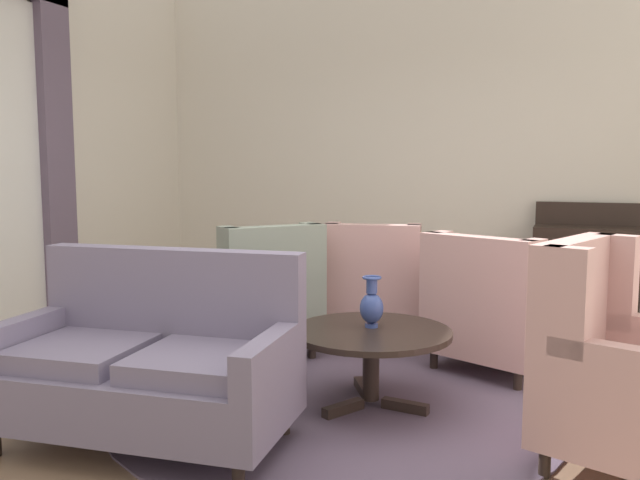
{
  "coord_description": "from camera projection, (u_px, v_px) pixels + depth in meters",
  "views": [
    {
      "loc": [
        1.31,
        -3.39,
        1.44
      ],
      "look_at": [
        -0.26,
        0.7,
        0.94
      ],
      "focal_mm": 37.39,
      "sensor_mm": 36.0,
      "label": 1
    }
  ],
  "objects": [
    {
      "name": "baseboard_back",
      "position": [
        429.0,
        304.0,
        6.6
      ],
      "size": [
        5.83,
        0.03,
        0.12
      ],
      "primitive_type": "cube",
      "color": "black",
      "rests_on": "ground"
    },
    {
      "name": "side_table",
      "position": [
        540.0,
        313.0,
        4.56
      ],
      "size": [
        0.46,
        0.46,
        0.72
      ],
      "color": "black",
      "rests_on": "ground"
    },
    {
      "name": "settee",
      "position": [
        149.0,
        365.0,
        3.45
      ],
      "size": [
        1.57,
        0.92,
        0.98
      ],
      "rotation": [
        0.0,
        0.0,
        0.09
      ],
      "color": "slate",
      "rests_on": "ground"
    },
    {
      "name": "armchair_far_left",
      "position": [
        376.0,
        292.0,
        5.38
      ],
      "size": [
        0.88,
        1.03,
        0.99
      ],
      "rotation": [
        0.0,
        0.0,
        3.32
      ],
      "color": "tan",
      "rests_on": "ground"
    },
    {
      "name": "area_rug",
      "position": [
        337.0,
        401.0,
        4.06
      ],
      "size": [
        2.75,
        2.75,
        0.01
      ],
      "primitive_type": "cylinder",
      "color": "#5B4C60",
      "rests_on": "ground"
    },
    {
      "name": "sideboard",
      "position": [
        585.0,
        271.0,
        5.82
      ],
      "size": [
        0.87,
        0.38,
        1.11
      ],
      "color": "black",
      "rests_on": "ground"
    },
    {
      "name": "coffee_table",
      "position": [
        371.0,
        342.0,
        3.94
      ],
      "size": [
        0.95,
        0.95,
        0.47
      ],
      "color": "black",
      "rests_on": "ground"
    },
    {
      "name": "wall_back",
      "position": [
        434.0,
        139.0,
        6.47
      ],
      "size": [
        5.99,
        0.08,
        3.37
      ],
      "primitive_type": "cube",
      "color": "silver",
      "rests_on": "ground"
    },
    {
      "name": "porcelain_vase",
      "position": [
        372.0,
        305.0,
        3.98
      ],
      "size": [
        0.14,
        0.14,
        0.31
      ],
      "color": "#384C93",
      "rests_on": "coffee_table"
    },
    {
      "name": "armchair_beside_settee",
      "position": [
        623.0,
        376.0,
        3.11
      ],
      "size": [
        1.01,
        0.99,
        1.09
      ],
      "rotation": [
        0.0,
        0.0,
        7.5
      ],
      "color": "tan",
      "rests_on": "ground"
    },
    {
      "name": "ground",
      "position": [
        319.0,
        420.0,
        3.78
      ],
      "size": [
        8.69,
        8.69,
        0.0
      ],
      "primitive_type": "plane",
      "color": "#896B51"
    },
    {
      "name": "armchair_near_sideboard",
      "position": [
        263.0,
        300.0,
        4.97
      ],
      "size": [
        1.1,
        1.09,
        1.01
      ],
      "rotation": [
        0.0,
        0.0,
        3.99
      ],
      "color": "gray",
      "rests_on": "ground"
    },
    {
      "name": "wall_left",
      "position": [
        30.0,
        135.0,
        5.49
      ],
      "size": [
        0.08,
        4.35,
        3.37
      ],
      "primitive_type": "cube",
      "color": "silver",
      "rests_on": "ground"
    },
    {
      "name": "armchair_foreground_right",
      "position": [
        495.0,
        313.0,
        4.61
      ],
      "size": [
        1.07,
        1.08,
        0.97
      ],
      "rotation": [
        0.0,
        0.0,
        2.73
      ],
      "color": "tan",
      "rests_on": "ground"
    }
  ]
}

